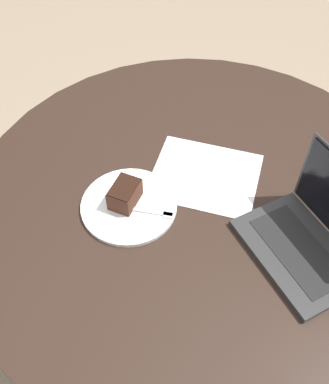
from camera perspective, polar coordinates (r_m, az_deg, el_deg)
ground_plane at (r=1.92m, az=3.06°, el=-14.35°), size 12.00×12.00×0.00m
dining_table at (r=1.38m, az=4.14°, el=-3.38°), size 1.34×1.34×0.74m
paper_document at (r=1.34m, az=5.18°, el=2.08°), size 0.39×0.37×0.00m
plate at (r=1.26m, az=-4.53°, el=-1.72°), size 0.27×0.27×0.01m
cake_slice at (r=1.24m, az=-5.06°, el=-0.26°), size 0.09×0.11×0.06m
fork at (r=1.23m, az=-1.97°, el=-2.48°), size 0.15×0.11×0.00m
laptop at (r=1.20m, az=18.13°, el=-5.64°), size 0.37×0.31×0.25m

